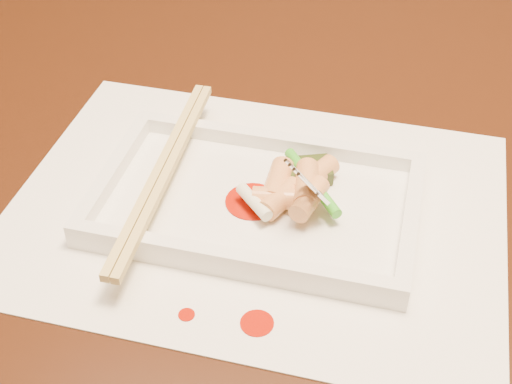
% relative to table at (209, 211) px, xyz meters
% --- Properties ---
extents(table, '(1.40, 0.90, 0.75)m').
position_rel_table_xyz_m(table, '(0.00, 0.00, 0.00)').
color(table, black).
rests_on(table, ground).
extents(placemat, '(0.40, 0.30, 0.00)m').
position_rel_table_xyz_m(placemat, '(0.07, -0.09, 0.10)').
color(placemat, white).
rests_on(placemat, table).
extents(sauce_splatter_a, '(0.02, 0.02, 0.00)m').
position_rel_table_xyz_m(sauce_splatter_a, '(0.10, -0.21, 0.10)').
color(sauce_splatter_a, '#AA1405').
rests_on(sauce_splatter_a, placemat).
extents(sauce_splatter_b, '(0.01, 0.01, 0.00)m').
position_rel_table_xyz_m(sauce_splatter_b, '(0.05, -0.21, 0.10)').
color(sauce_splatter_b, '#AA1405').
rests_on(sauce_splatter_b, placemat).
extents(plate_base, '(0.26, 0.16, 0.01)m').
position_rel_table_xyz_m(plate_base, '(0.07, -0.09, 0.11)').
color(plate_base, white).
rests_on(plate_base, placemat).
extents(plate_rim_far, '(0.26, 0.01, 0.01)m').
position_rel_table_xyz_m(plate_rim_far, '(0.07, -0.02, 0.12)').
color(plate_rim_far, white).
rests_on(plate_rim_far, plate_base).
extents(plate_rim_near, '(0.26, 0.01, 0.01)m').
position_rel_table_xyz_m(plate_rim_near, '(0.07, -0.17, 0.12)').
color(plate_rim_near, white).
rests_on(plate_rim_near, plate_base).
extents(plate_rim_left, '(0.01, 0.14, 0.01)m').
position_rel_table_xyz_m(plate_rim_left, '(-0.05, -0.09, 0.12)').
color(plate_rim_left, white).
rests_on(plate_rim_left, plate_base).
extents(plate_rim_right, '(0.01, 0.14, 0.01)m').
position_rel_table_xyz_m(plate_rim_right, '(0.20, -0.09, 0.12)').
color(plate_rim_right, white).
rests_on(plate_rim_right, plate_base).
extents(veg_piece, '(0.05, 0.04, 0.01)m').
position_rel_table_xyz_m(veg_piece, '(0.11, -0.05, 0.12)').
color(veg_piece, black).
rests_on(veg_piece, plate_base).
extents(scallion_white, '(0.04, 0.04, 0.01)m').
position_rel_table_xyz_m(scallion_white, '(0.08, -0.11, 0.12)').
color(scallion_white, '#EAEACC').
rests_on(scallion_white, plate_base).
extents(scallion_green, '(0.06, 0.07, 0.01)m').
position_rel_table_xyz_m(scallion_green, '(0.12, -0.07, 0.12)').
color(scallion_green, '#2B9D19').
rests_on(scallion_green, plate_base).
extents(chopstick_a, '(0.02, 0.25, 0.01)m').
position_rel_table_xyz_m(chopstick_a, '(-0.01, -0.09, 0.13)').
color(chopstick_a, '#D3B869').
rests_on(chopstick_a, plate_rim_near).
extents(chopstick_b, '(0.02, 0.25, 0.01)m').
position_rel_table_xyz_m(chopstick_b, '(-0.00, -0.09, 0.13)').
color(chopstick_b, '#D3B869').
rests_on(chopstick_b, plate_rim_near).
extents(fork, '(0.09, 0.10, 0.14)m').
position_rel_table_xyz_m(fork, '(0.14, -0.07, 0.18)').
color(fork, silver).
rests_on(fork, plate_base).
extents(sauce_blob_0, '(0.05, 0.05, 0.00)m').
position_rel_table_xyz_m(sauce_blob_0, '(0.07, -0.09, 0.11)').
color(sauce_blob_0, '#AA1405').
rests_on(sauce_blob_0, plate_base).
extents(rice_cake_0, '(0.03, 0.04, 0.02)m').
position_rel_table_xyz_m(rice_cake_0, '(0.09, -0.10, 0.12)').
color(rice_cake_0, '#E7B06C').
rests_on(rice_cake_0, plate_base).
extents(rice_cake_1, '(0.02, 0.05, 0.02)m').
position_rel_table_xyz_m(rice_cake_1, '(0.09, -0.08, 0.12)').
color(rice_cake_1, '#E7B06C').
rests_on(rice_cake_1, plate_base).
extents(rice_cake_2, '(0.03, 0.05, 0.02)m').
position_rel_table_xyz_m(rice_cake_2, '(0.11, -0.08, 0.13)').
color(rice_cake_2, '#E7B06C').
rests_on(rice_cake_2, plate_base).
extents(rice_cake_3, '(0.04, 0.02, 0.02)m').
position_rel_table_xyz_m(rice_cake_3, '(0.09, -0.10, 0.12)').
color(rice_cake_3, '#E7B06C').
rests_on(rice_cake_3, plate_base).
extents(rice_cake_4, '(0.04, 0.05, 0.02)m').
position_rel_table_xyz_m(rice_cake_4, '(0.11, -0.06, 0.12)').
color(rice_cake_4, '#E7B06C').
rests_on(rice_cake_4, plate_base).
extents(rice_cake_5, '(0.03, 0.04, 0.02)m').
position_rel_table_xyz_m(rice_cake_5, '(0.12, -0.10, 0.13)').
color(rice_cake_5, '#E7B06C').
rests_on(rice_cake_5, plate_base).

